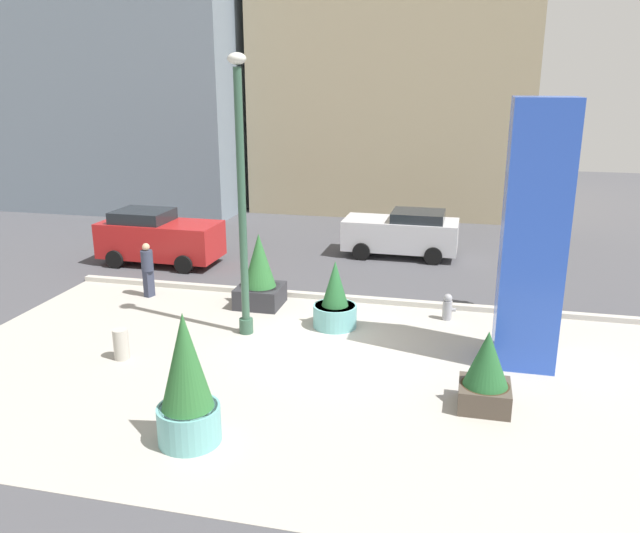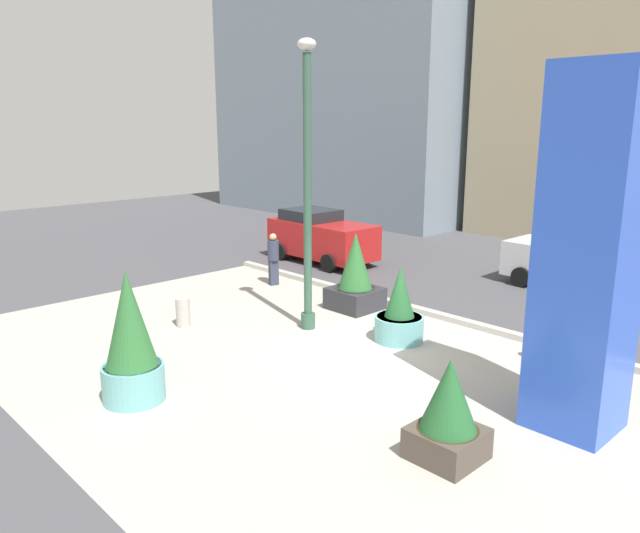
{
  "view_description": "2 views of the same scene",
  "coord_description": "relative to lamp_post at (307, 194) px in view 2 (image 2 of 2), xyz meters",
  "views": [
    {
      "loc": [
        3.04,
        -14.53,
        6.4
      ],
      "look_at": [
        -0.21,
        -0.69,
        2.18
      ],
      "focal_mm": 35.66,
      "sensor_mm": 36.0,
      "label": 1
    },
    {
      "loc": [
        8.43,
        -9.91,
        5.12
      ],
      "look_at": [
        -1.11,
        -0.73,
        1.96
      ],
      "focal_mm": 34.21,
      "sensor_mm": 36.0,
      "label": 2
    }
  ],
  "objects": [
    {
      "name": "ground_plane",
      "position": [
        2.36,
        3.94,
        -3.4
      ],
      "size": [
        60.0,
        60.0,
        0.0
      ],
      "primitive_type": "plane",
      "color": "#47474C"
    },
    {
      "name": "plaza_pavement",
      "position": [
        2.36,
        -2.06,
        -3.4
      ],
      "size": [
        18.0,
        10.0,
        0.02
      ],
      "primitive_type": "cube",
      "color": "#ADA89E",
      "rests_on": "ground_plane"
    },
    {
      "name": "curb_strip",
      "position": [
        2.36,
        3.06,
        -3.32
      ],
      "size": [
        18.0,
        0.24,
        0.16
      ],
      "primitive_type": "cube",
      "color": "#B7B2A8",
      "rests_on": "ground_plane"
    },
    {
      "name": "lamp_post",
      "position": [
        0.0,
        0.0,
        0.0
      ],
      "size": [
        0.44,
        0.44,
        6.98
      ],
      "color": "#335642",
      "rests_on": "ground_plane"
    },
    {
      "name": "art_pillar_blue",
      "position": [
        6.89,
        -0.16,
        -0.39
      ],
      "size": [
        1.35,
        1.35,
        6.03
      ],
      "primitive_type": "cube",
      "color": "blue",
      "rests_on": "ground_plane"
    },
    {
      "name": "potted_plant_curbside",
      "position": [
        -0.31,
        2.07,
        -2.48
      ],
      "size": [
        1.28,
        1.28,
        2.17
      ],
      "color": "#2D2D33",
      "rests_on": "ground_plane"
    },
    {
      "name": "potted_plant_by_pillar",
      "position": [
        0.74,
        -5.14,
        -2.26
      ],
      "size": [
        1.15,
        1.15,
        2.52
      ],
      "color": "#6BB2B2",
      "rests_on": "ground_plane"
    },
    {
      "name": "potted_plant_near_left",
      "position": [
        2.16,
        0.95,
        -2.71
      ],
      "size": [
        1.16,
        1.16,
        1.84
      ],
      "color": "#6BB2B2",
      "rests_on": "ground_plane"
    },
    {
      "name": "potted_plant_near_right",
      "position": [
        6.0,
        -2.62,
        -2.63
      ],
      "size": [
        1.02,
        1.02,
        1.66
      ],
      "color": "#4C4238",
      "rests_on": "ground_plane"
    },
    {
      "name": "fire_hydrant",
      "position": [
        5.07,
        2.17,
        -3.04
      ],
      "size": [
        0.36,
        0.26,
        0.75
      ],
      "color": "#99999E",
      "rests_on": "ground_plane"
    },
    {
      "name": "concrete_bollard",
      "position": [
        -2.33,
        -2.19,
        -3.03
      ],
      "size": [
        0.36,
        0.36,
        0.75
      ],
      "primitive_type": "cylinder",
      "color": "#B2ADA3",
      "rests_on": "ground_plane"
    },
    {
      "name": "car_intersection",
      "position": [
        3.13,
        8.49,
        -2.52
      ],
      "size": [
        4.21,
        2.07,
        1.72
      ],
      "color": "silver",
      "rests_on": "ground_plane"
    },
    {
      "name": "car_curb_east",
      "position": [
        -5.22,
        5.5,
        -2.44
      ],
      "size": [
        4.27,
        2.12,
        1.92
      ],
      "color": "red",
      "rests_on": "ground_plane"
    },
    {
      "name": "pedestrian_crossing",
      "position": [
        -3.85,
        2.07,
        -2.47
      ],
      "size": [
        0.46,
        0.46,
        1.68
      ],
      "color": "#33384C",
      "rests_on": "ground_plane"
    }
  ]
}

